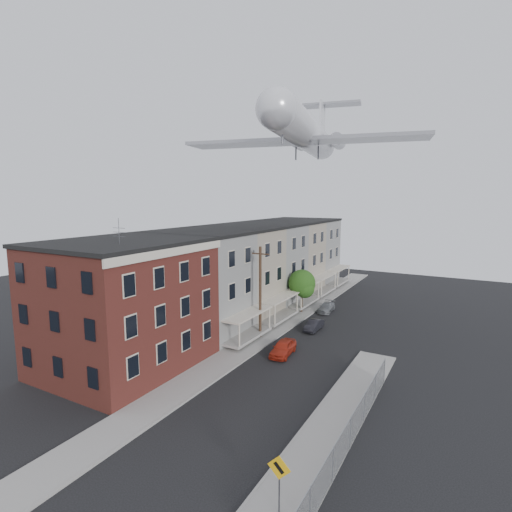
% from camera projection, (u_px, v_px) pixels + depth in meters
% --- Properties ---
extents(ground, '(120.00, 120.00, 0.00)m').
position_uv_depth(ground, '(191.00, 460.00, 20.80)').
color(ground, black).
rests_on(ground, ground).
extents(sidewalk_left, '(3.00, 62.00, 0.12)m').
position_uv_depth(sidewalk_left, '(287.00, 321.00, 44.20)').
color(sidewalk_left, gray).
rests_on(sidewalk_left, ground).
extents(sidewalk_right, '(3.00, 26.00, 0.12)m').
position_uv_depth(sidewalk_right, '(329.00, 431.00, 23.34)').
color(sidewalk_right, gray).
rests_on(sidewalk_right, ground).
extents(curb_left, '(0.15, 62.00, 0.14)m').
position_uv_depth(curb_left, '(299.00, 323.00, 43.50)').
color(curb_left, gray).
rests_on(curb_left, ground).
extents(curb_right, '(0.15, 26.00, 0.14)m').
position_uv_depth(curb_right, '(306.00, 424.00, 24.04)').
color(curb_right, gray).
rests_on(curb_right, ground).
extents(corner_building, '(10.31, 12.30, 12.15)m').
position_uv_depth(corner_building, '(125.00, 304.00, 31.86)').
color(corner_building, black).
rests_on(corner_building, ground).
extents(row_house_a, '(11.98, 7.00, 10.30)m').
position_uv_depth(row_house_a, '(198.00, 283.00, 40.07)').
color(row_house_a, slate).
rests_on(row_house_a, ground).
extents(row_house_b, '(11.98, 7.00, 10.30)m').
position_uv_depth(row_house_b, '(235.00, 271.00, 46.13)').
color(row_house_b, gray).
rests_on(row_house_b, ground).
extents(row_house_c, '(11.98, 7.00, 10.30)m').
position_uv_depth(row_house_c, '(263.00, 263.00, 52.19)').
color(row_house_c, slate).
rests_on(row_house_c, ground).
extents(row_house_d, '(11.98, 7.00, 10.30)m').
position_uv_depth(row_house_d, '(285.00, 256.00, 58.25)').
color(row_house_d, gray).
rests_on(row_house_d, ground).
extents(row_house_e, '(11.98, 7.00, 10.30)m').
position_uv_depth(row_house_e, '(304.00, 251.00, 64.30)').
color(row_house_e, slate).
rests_on(row_house_e, ground).
extents(chainlink_fence, '(0.06, 18.06, 1.90)m').
position_uv_depth(chainlink_fence, '(350.00, 432.00, 21.62)').
color(chainlink_fence, gray).
rests_on(chainlink_fence, ground).
extents(warning_sign, '(1.10, 0.11, 2.80)m').
position_uv_depth(warning_sign, '(279.00, 475.00, 16.95)').
color(warning_sign, '#515156').
rests_on(warning_sign, ground).
extents(utility_pole, '(1.80, 0.26, 9.00)m').
position_uv_depth(utility_pole, '(260.00, 291.00, 38.38)').
color(utility_pole, black).
rests_on(utility_pole, ground).
extents(street_tree, '(3.22, 3.20, 5.20)m').
position_uv_depth(street_tree, '(303.00, 284.00, 46.99)').
color(street_tree, black).
rests_on(street_tree, ground).
extents(car_near, '(1.87, 3.91, 1.29)m').
position_uv_depth(car_near, '(283.00, 348.00, 34.68)').
color(car_near, '#AC2816').
rests_on(car_near, ground).
extents(car_mid, '(1.16, 3.27, 1.07)m').
position_uv_depth(car_mid, '(314.00, 325.00, 41.18)').
color(car_mid, black).
rests_on(car_mid, ground).
extents(car_far, '(1.74, 3.77, 1.07)m').
position_uv_depth(car_far, '(327.00, 307.00, 47.91)').
color(car_far, slate).
rests_on(car_far, ground).
extents(airplane, '(24.19, 27.64, 7.95)m').
position_uv_depth(airplane, '(307.00, 134.00, 41.53)').
color(airplane, silver).
rests_on(airplane, ground).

